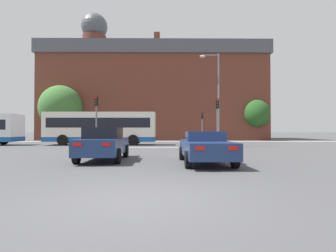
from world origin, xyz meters
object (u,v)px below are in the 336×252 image
(car_saloon_left, at_px, (104,143))
(street_lamp_junction, at_px, (216,91))
(bus_crossing_lead, at_px, (101,128))
(pedestrian_waiting, at_px, (100,133))
(traffic_light_near_right, at_px, (217,114))
(car_roadster_right, at_px, (205,147))
(traffic_light_near_left, at_px, (96,113))
(traffic_light_far_right, at_px, (202,122))

(car_saloon_left, xyz_separation_m, street_lamp_junction, (7.29, 10.76, 4.10))
(bus_crossing_lead, relative_size, pedestrian_waiting, 5.91)
(car_saloon_left, distance_m, traffic_light_near_right, 12.08)
(traffic_light_near_right, bearing_deg, car_roadster_right, -103.96)
(car_roadster_right, relative_size, bus_crossing_lead, 0.44)
(traffic_light_near_left, distance_m, traffic_light_near_right, 10.07)
(car_roadster_right, relative_size, traffic_light_far_right, 1.25)
(car_saloon_left, height_order, street_lamp_junction, street_lamp_junction)
(street_lamp_junction, bearing_deg, traffic_light_far_right, 89.63)
(bus_crossing_lead, relative_size, traffic_light_near_right, 2.57)
(bus_crossing_lead, bearing_deg, traffic_light_near_right, -108.21)
(street_lamp_junction, bearing_deg, traffic_light_near_left, -173.51)
(traffic_light_far_right, bearing_deg, traffic_light_near_left, -135.37)
(car_saloon_left, relative_size, traffic_light_near_left, 1.03)
(traffic_light_near_right, bearing_deg, street_lamp_junction, 84.87)
(bus_crossing_lead, xyz_separation_m, traffic_light_far_right, (10.63, 6.74, 0.81))
(car_roadster_right, height_order, traffic_light_far_right, traffic_light_far_right)
(traffic_light_near_right, xyz_separation_m, traffic_light_far_right, (0.17, 10.18, -0.24))
(traffic_light_near_left, bearing_deg, bus_crossing_lead, 96.66)
(traffic_light_near_right, relative_size, pedestrian_waiting, 2.30)
(car_saloon_left, bearing_deg, bus_crossing_lead, 102.79)
(traffic_light_near_left, height_order, street_lamp_junction, street_lamp_junction)
(pedestrian_waiting, bearing_deg, traffic_light_near_left, -90.64)
(traffic_light_far_right, height_order, pedestrian_waiting, traffic_light_far_right)
(traffic_light_near_left, distance_m, street_lamp_junction, 10.44)
(pedestrian_waiting, bearing_deg, traffic_light_far_right, -15.37)
(car_saloon_left, distance_m, bus_crossing_lead, 13.41)
(traffic_light_near_left, distance_m, traffic_light_far_right, 14.39)
(traffic_light_near_right, distance_m, street_lamp_junction, 2.49)
(car_roadster_right, distance_m, pedestrian_waiting, 23.58)
(traffic_light_far_right, distance_m, street_lamp_junction, 9.26)
(street_lamp_junction, bearing_deg, car_roadster_right, -103.07)
(car_saloon_left, distance_m, street_lamp_junction, 13.63)
(car_saloon_left, bearing_deg, traffic_light_near_left, 105.33)
(traffic_light_far_right, bearing_deg, street_lamp_junction, -90.37)
(bus_crossing_lead, relative_size, traffic_light_near_left, 2.43)
(car_saloon_left, height_order, pedestrian_waiting, pedestrian_waiting)
(traffic_light_near_right, bearing_deg, pedestrian_waiting, 139.10)
(traffic_light_far_right, xyz_separation_m, street_lamp_junction, (-0.06, -8.95, 2.40))
(traffic_light_near_right, distance_m, traffic_light_far_right, 10.19)
(car_saloon_left, relative_size, bus_crossing_lead, 0.42)
(traffic_light_near_left, relative_size, pedestrian_waiting, 2.43)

